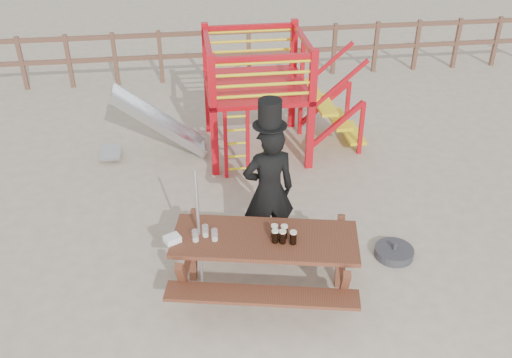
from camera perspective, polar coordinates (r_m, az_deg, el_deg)
name	(u,v)px	position (r m, az deg, el deg)	size (l,w,h in m)	color
ground	(279,281)	(7.50, 2.29, -10.16)	(60.00, 60.00, 0.00)	#BBA991
back_fence	(227,48)	(13.23, -2.92, 12.93)	(15.09, 0.09, 1.20)	brown
playground_fort	(252,94)	(9.95, -0.41, 8.49)	(4.71, 1.84, 2.10)	red
picnic_table	(265,258)	(7.00, 0.89, -7.91)	(2.47, 1.94, 0.85)	brown
man_with_hat	(269,188)	(7.42, 1.29, -0.88)	(0.74, 0.53, 2.25)	black
metal_pole	(199,233)	(6.88, -5.72, -5.36)	(0.04, 0.04, 1.74)	#B2B2B7
parasol_base	(394,252)	(8.06, 13.63, -7.13)	(0.53, 0.53, 0.22)	#323236
paper_bag	(172,239)	(6.78, -8.37, -5.96)	(0.18, 0.14, 0.08)	white
stout_pints	(282,235)	(6.71, 2.60, -5.57)	(0.29, 0.23, 0.17)	black
empty_glasses	(205,234)	(6.77, -5.11, -5.52)	(0.31, 0.17, 0.15)	silver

